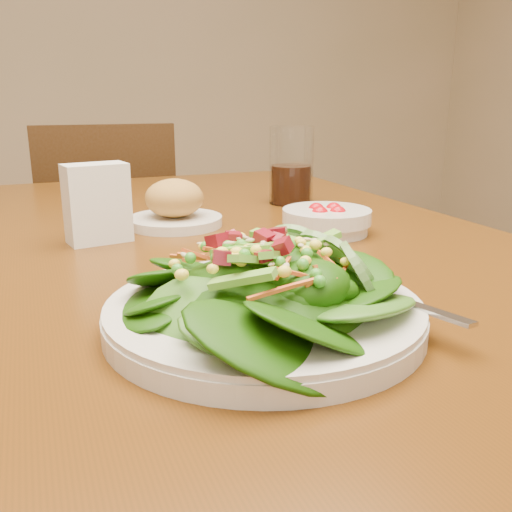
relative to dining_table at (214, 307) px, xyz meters
The scene contains 7 objects.
dining_table is the anchor object (origin of this frame).
chair_far 1.00m from the dining_table, 91.80° to the left, with size 0.43×0.44×0.88m.
salad_plate 0.35m from the dining_table, 97.11° to the right, with size 0.30×0.30×0.09m.
bread_plate 0.19m from the dining_table, 100.96° to the left, with size 0.15×0.15×0.08m.
tomato_bowl 0.22m from the dining_table, ahead, with size 0.14×0.14×0.05m.
drinking_glass 0.37m from the dining_table, 44.96° to the left, with size 0.09×0.09×0.15m.
napkin_holder 0.23m from the dining_table, 156.85° to the left, with size 0.10×0.06×0.11m.
Camera 1 is at (-0.24, -0.78, 0.96)m, focal length 40.00 mm.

